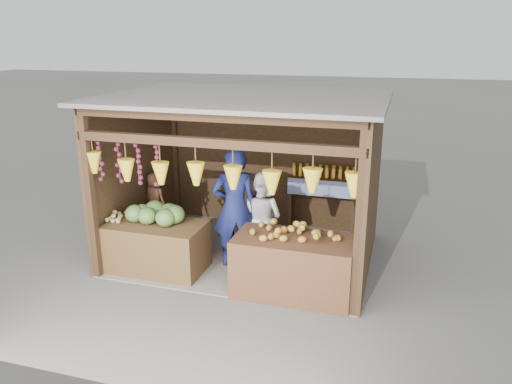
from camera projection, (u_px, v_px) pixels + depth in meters
The scene contains 12 objects.
ground at pixel (247, 254), 8.45m from camera, with size 80.00×80.00×0.00m, color #514F49.
stall_structure at pixel (243, 159), 7.93m from camera, with size 4.30×3.30×2.66m.
back_shelf at pixel (323, 189), 9.08m from camera, with size 1.25×0.32×1.32m.
counter_left at pixel (157, 247), 7.77m from camera, with size 1.50×0.85×0.77m, color #493118.
counter_right at pixel (294, 266), 7.03m from camera, with size 1.67×0.85×0.85m, color #492A18.
stool at pixel (157, 232), 8.97m from camera, with size 0.34×0.34×0.31m, color black.
man_standing at pixel (235, 208), 7.77m from camera, with size 0.70×0.46×1.93m, color #141B4C.
woman_standing at pixel (262, 217), 8.00m from camera, with size 0.73×0.57×1.50m, color white.
vendor_seated at pixel (155, 199), 8.78m from camera, with size 0.46×0.30×0.95m, color #533121.
melon_pile at pixel (155, 213), 7.67m from camera, with size 1.00×0.50×0.32m, color #235115, non-canonical shape.
tanfruit_pile at pixel (118, 216), 7.81m from camera, with size 0.34×0.40×0.13m, color tan, non-canonical shape.
mango_pile at pixel (295, 231), 6.87m from camera, with size 1.40×0.64×0.22m, color orange, non-canonical shape.
Camera 1 is at (2.37, -7.39, 3.52)m, focal length 35.00 mm.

